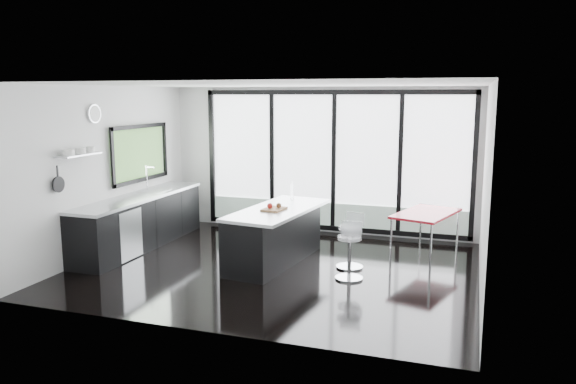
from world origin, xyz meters
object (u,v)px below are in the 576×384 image
(bar_stool_far, at_px, (350,247))
(red_table, at_px, (425,233))
(island, at_px, (274,235))
(bar_stool_near, at_px, (349,258))

(bar_stool_far, distance_m, red_table, 1.54)
(island, relative_size, bar_stool_far, 3.43)
(island, height_order, bar_stool_far, island)
(island, relative_size, bar_stool_near, 3.54)
(bar_stool_far, height_order, red_table, red_table)
(island, bearing_deg, bar_stool_far, 4.34)
(island, xyz_separation_m, bar_stool_far, (1.21, 0.09, -0.12))
(bar_stool_near, xyz_separation_m, bar_stool_far, (-0.11, 0.53, 0.01))
(bar_stool_near, distance_m, bar_stool_far, 0.54)
(bar_stool_far, xyz_separation_m, red_table, (1.04, 1.14, 0.03))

